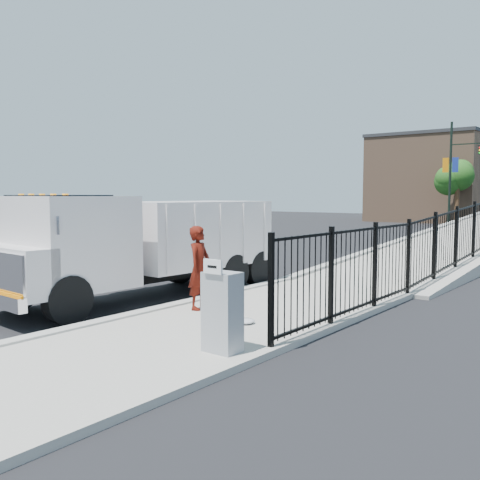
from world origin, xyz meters
The scene contains 13 objects.
ground centered at (0.00, 0.00, 0.00)m, with size 120.00×120.00×0.00m, color black.
sidewalk centered at (1.93, -2.00, 0.06)m, with size 3.55×12.00×0.12m, color #9E998E.
curb centered at (0.00, -2.00, 0.08)m, with size 0.30×12.00×0.16m, color #ADAAA3.
ramp centered at (2.12, 16.00, 0.00)m, with size 3.95×24.00×1.70m, color #9E998E.
truck centered at (-1.62, -0.20, 1.45)m, with size 2.84×7.66×2.58m.
worker centered at (0.72, -0.58, 1.01)m, with size 0.65×0.43×1.78m, color #4E1008.
utility_cabinet centered at (3.10, -2.68, 0.75)m, with size 0.55×0.40×1.25m, color gray.
arrow_sign centered at (3.10, -2.90, 1.48)m, with size 0.35×0.04×0.22m, color white.
debris centered at (2.27, -1.02, 0.17)m, with size 0.39×0.39×0.10m, color silver.
light_pole_0 centered at (-3.71, 32.69, 4.36)m, with size 3.77×0.22×8.00m.
light_pole_2 centered at (-4.46, 41.50, 4.36)m, with size 3.77×0.22×8.00m.
tree_0 centered at (-4.66, 36.95, 3.94)m, with size 2.57×2.57×5.28m.
building centered at (-9.00, 44.00, 4.00)m, with size 10.00×10.00×8.00m, color #8C664C.
Camera 1 is at (8.33, -8.96, 2.56)m, focal length 40.00 mm.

